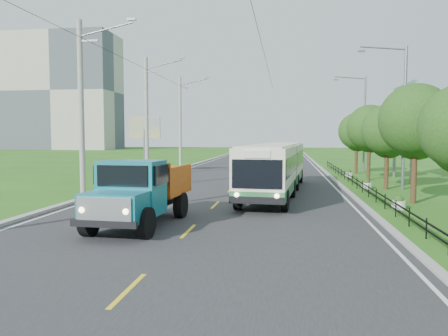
% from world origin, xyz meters
% --- Properties ---
extents(ground, '(240.00, 240.00, 0.00)m').
position_xyz_m(ground, '(0.00, 0.00, 0.00)').
color(ground, '#275D16').
rests_on(ground, ground).
extents(road, '(14.00, 120.00, 0.02)m').
position_xyz_m(road, '(0.00, 20.00, 0.01)').
color(road, '#28282B').
rests_on(road, ground).
extents(curb_left, '(0.40, 120.00, 0.15)m').
position_xyz_m(curb_left, '(-7.20, 20.00, 0.07)').
color(curb_left, '#9E9E99').
rests_on(curb_left, ground).
extents(curb_right, '(0.30, 120.00, 0.10)m').
position_xyz_m(curb_right, '(7.15, 20.00, 0.05)').
color(curb_right, '#9E9E99').
rests_on(curb_right, ground).
extents(edge_line_left, '(0.12, 120.00, 0.00)m').
position_xyz_m(edge_line_left, '(-6.65, 20.00, 0.02)').
color(edge_line_left, silver).
rests_on(edge_line_left, road).
extents(edge_line_right, '(0.12, 120.00, 0.00)m').
position_xyz_m(edge_line_right, '(6.65, 20.00, 0.02)').
color(edge_line_right, silver).
rests_on(edge_line_right, road).
extents(centre_dash, '(0.12, 2.20, 0.00)m').
position_xyz_m(centre_dash, '(0.00, 0.00, 0.02)').
color(centre_dash, yellow).
rests_on(centre_dash, road).
extents(railing_right, '(0.04, 40.00, 0.60)m').
position_xyz_m(railing_right, '(8.00, 14.00, 0.30)').
color(railing_right, black).
rests_on(railing_right, ground).
extents(pole_near, '(3.51, 0.32, 10.00)m').
position_xyz_m(pole_near, '(-8.26, 9.00, 5.09)').
color(pole_near, gray).
rests_on(pole_near, ground).
extents(pole_mid, '(3.51, 0.32, 10.00)m').
position_xyz_m(pole_mid, '(-8.26, 21.00, 5.09)').
color(pole_mid, gray).
rests_on(pole_mid, ground).
extents(pole_far, '(3.51, 0.32, 10.00)m').
position_xyz_m(pole_far, '(-8.26, 33.00, 5.09)').
color(pole_far, gray).
rests_on(pole_far, ground).
extents(tree_third, '(3.60, 3.62, 6.00)m').
position_xyz_m(tree_third, '(9.86, 8.14, 3.99)').
color(tree_third, '#382314').
rests_on(tree_third, ground).
extents(tree_fourth, '(3.24, 3.31, 5.40)m').
position_xyz_m(tree_fourth, '(9.86, 14.14, 3.59)').
color(tree_fourth, '#382314').
rests_on(tree_fourth, ground).
extents(tree_fifth, '(3.48, 3.52, 5.80)m').
position_xyz_m(tree_fifth, '(9.86, 20.14, 3.85)').
color(tree_fifth, '#382314').
rests_on(tree_fifth, ground).
extents(tree_back, '(3.30, 3.36, 5.50)m').
position_xyz_m(tree_back, '(9.86, 26.14, 3.65)').
color(tree_back, '#382314').
rests_on(tree_back, ground).
extents(streetlight_mid, '(3.02, 0.20, 9.07)m').
position_xyz_m(streetlight_mid, '(10.64, 14.00, 4.90)').
color(streetlight_mid, slate).
rests_on(streetlight_mid, ground).
extents(streetlight_far, '(3.02, 0.20, 9.07)m').
position_xyz_m(streetlight_far, '(10.64, 28.00, 4.90)').
color(streetlight_far, slate).
rests_on(streetlight_far, ground).
extents(planter_near, '(0.64, 0.64, 0.67)m').
position_xyz_m(planter_near, '(8.60, 6.00, 0.29)').
color(planter_near, silver).
rests_on(planter_near, ground).
extents(planter_mid, '(0.64, 0.64, 0.67)m').
position_xyz_m(planter_mid, '(8.60, 14.00, 0.29)').
color(planter_mid, silver).
rests_on(planter_mid, ground).
extents(planter_far, '(0.64, 0.64, 0.67)m').
position_xyz_m(planter_far, '(8.60, 22.00, 0.29)').
color(planter_far, silver).
rests_on(planter_far, ground).
extents(billboard_left, '(3.00, 0.20, 5.20)m').
position_xyz_m(billboard_left, '(-9.50, 24.00, 3.87)').
color(billboard_left, slate).
rests_on(billboard_left, ground).
extents(billboard_right, '(0.24, 6.00, 7.30)m').
position_xyz_m(billboard_right, '(12.30, 20.00, 5.34)').
color(billboard_right, slate).
rests_on(billboard_right, ground).
extents(apartment_near, '(28.00, 14.00, 30.00)m').
position_xyz_m(apartment_near, '(-55.00, 95.00, 15.00)').
color(apartment_near, '#B7B2A3').
rests_on(apartment_near, ground).
extents(apartment_far, '(24.00, 14.00, 26.00)m').
position_xyz_m(apartment_far, '(-80.00, 120.00, 13.00)').
color(apartment_far, '#B7B2A3').
rests_on(apartment_far, ground).
extents(bus, '(3.69, 14.95, 2.86)m').
position_xyz_m(bus, '(2.86, 10.76, 1.72)').
color(bus, '#2D713E').
rests_on(bus, ground).
extents(dump_truck, '(2.67, 6.11, 2.51)m').
position_xyz_m(dump_truck, '(-2.01, 0.82, 1.42)').
color(dump_truck, '#156E7F').
rests_on(dump_truck, ground).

